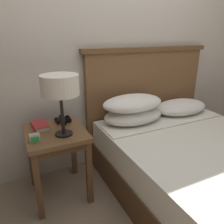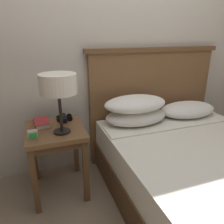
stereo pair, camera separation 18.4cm
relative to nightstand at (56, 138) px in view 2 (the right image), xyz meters
The scene contains 8 objects.
ground_plane 1.05m from the nightstand, 43.46° to the right, with size 20.00×20.00×0.00m, color #7A6651.
wall_back 1.11m from the nightstand, 29.59° to the left, with size 8.00×0.06×2.60m.
nightstand is the anchor object (origin of this frame).
bed 1.20m from the nightstand, 26.79° to the right, with size 1.45×1.94×1.19m.
table_lamp 0.48m from the nightstand, 63.15° to the right, with size 0.27×0.27×0.46m.
book_on_nightstand 0.19m from the nightstand, 129.26° to the left, with size 0.13×0.22×0.04m.
binoculars_pair 0.21m from the nightstand, 56.37° to the left, with size 0.14×0.16×0.05m.
alarm_clock 0.24m from the nightstand, 142.90° to the right, with size 0.07×0.05×0.06m.
Camera 2 is at (-0.77, -1.05, 1.32)m, focal length 35.00 mm.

